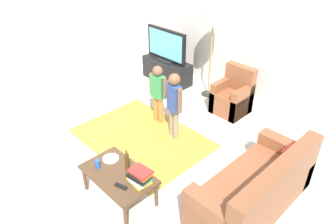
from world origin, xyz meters
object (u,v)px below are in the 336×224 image
Objects in this scene: bottle at (127,163)px; tv_remote at (121,186)px; tv_stand at (167,71)px; tv at (166,45)px; coffee_table at (118,176)px; soda_can at (98,164)px; book_stack at (140,177)px; child_near_tv at (158,89)px; plate at (111,158)px; armchair at (233,97)px; couch at (258,191)px; floor_lamp at (213,22)px; child_center at (174,101)px.

bottle reaches higher than tv_remote.
tv_remote is (2.35, -3.07, 0.19)m from tv_stand.
tv is 1.10× the size of coffee_table.
book_stack is at bearing 20.26° from soda_can.
plate is at bearing -65.27° from child_near_tv.
plate is (-0.52, 0.22, -0.00)m from tv_remote.
child_near_tv is (-0.73, -1.27, 0.37)m from armchair.
couch is 1.72m from tv_remote.
tv reaches higher than tv_remote.
tv is at bearing 153.09° from couch.
couch is at bearing 39.81° from coffee_table.
book_stack is (1.33, -1.54, -0.15)m from child_near_tv.
armchair is 2.74× the size of bottle.
tv is at bearing 122.90° from plate.
book_stack is (-1.06, -1.05, 0.22)m from couch.
plate is at bearing -57.29° from tv_stand.
tv_remote is 0.77× the size of plate.
floor_lamp is (1.10, 0.15, 1.30)m from tv_stand.
armchair is 2.93m from coffee_table.
plate is at bearing -90.50° from armchair.
armchair is 0.82× the size of child_near_tv.
child_near_tv reaches higher than soda_can.
book_stack is 0.63m from plate.
child_center is at bearing -41.15° from tv_stand.
floor_lamp is 3.48m from soda_can.
book_stack is at bearing -65.70° from floor_lamp.
couch is 1.70m from bottle.
floor_lamp reaches higher than child_near_tv.
child_near_tv is at bearing -120.02° from armchair.
coffee_table is at bearing 135.55° from tv_remote.
armchair reaches higher than soda_can.
tv reaches higher than child_center.
book_stack is (0.32, 0.10, 0.14)m from coffee_table.
book_stack is (2.45, -2.85, 0.27)m from tv_stand.
child_near_tv is (1.12, -1.31, 0.42)m from tv_stand.
armchair reaches higher than tv_stand.
tv is at bearing 127.81° from bottle.
child_center is 1.62m from book_stack.
armchair reaches higher than couch.
soda_can is (0.19, -1.62, -0.23)m from child_center.
couch reaches higher than coffee_table.
plate is at bearing -176.73° from bottle.
plate is (-0.02, 0.22, -0.05)m from soda_can.
child_center is at bearing -97.81° from armchair.
child_center is (1.66, -1.45, 0.47)m from tv_stand.
tv is at bearing -171.04° from floor_lamp.
coffee_table is 5.88× the size of tv_remote.
child_near_tv is 6.49× the size of tv_remote.
couch reaches higher than bottle.
tv reaches higher than soda_can.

